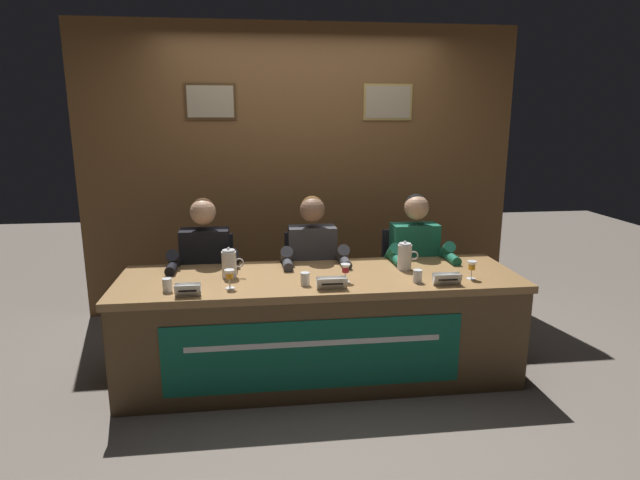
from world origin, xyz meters
TOP-DOWN VIEW (x-y plane):
  - ground_plane at (0.00, 0.00)m, footprint 12.00×12.00m
  - wall_back_panelled at (0.00, 1.42)m, footprint 3.94×0.14m
  - conference_table at (-0.00, -0.11)m, footprint 2.74×0.84m
  - chair_left at (-0.81, 0.60)m, footprint 0.44×0.45m
  - panelist_left at (-0.81, 0.40)m, footprint 0.51×0.48m
  - nameplate_left at (-0.85, -0.33)m, footprint 0.16×0.06m
  - juice_glass_left at (-0.60, -0.21)m, footprint 0.06×0.06m
  - water_cup_left at (-0.99, -0.22)m, footprint 0.06×0.06m
  - chair_center at (0.00, 0.60)m, footprint 0.44×0.45m
  - panelist_center at (0.00, 0.40)m, footprint 0.51×0.48m
  - nameplate_center at (0.04, -0.31)m, footprint 0.19×0.06m
  - juice_glass_center at (0.15, -0.17)m, footprint 0.06×0.06m
  - water_cup_center at (-0.12, -0.20)m, footprint 0.06×0.06m
  - chair_right at (0.81, 0.60)m, footprint 0.44×0.45m
  - panelist_right at (0.81, 0.40)m, footprint 0.51×0.48m
  - nameplate_right at (0.79, -0.31)m, footprint 0.18×0.06m
  - juice_glass_right at (1.00, -0.21)m, footprint 0.06×0.06m
  - water_cup_right at (0.62, -0.23)m, footprint 0.06×0.06m
  - water_pitcher_left_side at (-0.61, 0.03)m, footprint 0.15×0.10m
  - water_pitcher_right_side at (0.62, 0.07)m, footprint 0.15×0.10m

SIDE VIEW (x-z plane):
  - ground_plane at x=0.00m, z-range 0.00..0.00m
  - chair_left at x=-0.81m, z-range -0.02..0.87m
  - chair_center at x=0.00m, z-range -0.02..0.87m
  - chair_right at x=0.81m, z-range -0.02..0.87m
  - conference_table at x=0.00m, z-range 0.13..0.87m
  - panelist_left at x=-0.81m, z-range 0.10..1.31m
  - panelist_center at x=0.00m, z-range 0.10..1.31m
  - panelist_right at x=0.81m, z-range 0.10..1.31m
  - water_cup_left at x=-0.99m, z-range 0.73..0.82m
  - water_cup_center at x=-0.12m, z-range 0.73..0.82m
  - water_cup_right at x=0.62m, z-range 0.73..0.82m
  - nameplate_center at x=0.04m, z-range 0.74..0.81m
  - nameplate_right at x=0.79m, z-range 0.74..0.81m
  - nameplate_left at x=-0.85m, z-range 0.74..0.81m
  - juice_glass_left at x=-0.60m, z-range 0.76..0.88m
  - juice_glass_center at x=0.15m, z-range 0.76..0.88m
  - juice_glass_right at x=1.00m, z-range 0.76..0.88m
  - water_pitcher_left_side at x=-0.61m, z-range 0.73..0.94m
  - water_pitcher_right_side at x=0.62m, z-range 0.73..0.94m
  - wall_back_panelled at x=0.00m, z-range 0.00..2.60m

